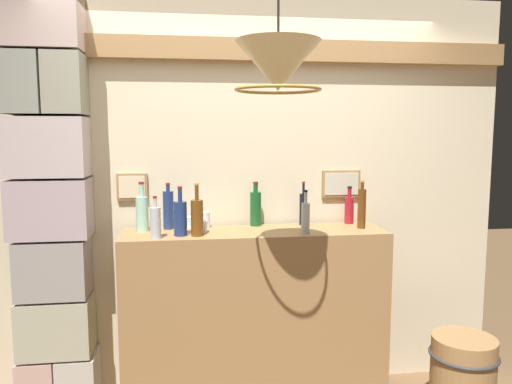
# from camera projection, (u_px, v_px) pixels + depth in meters

# --- Properties ---
(panelled_rear_partition) EXTENTS (3.48, 0.15, 2.65)m
(panelled_rear_partition) POSITION_uv_depth(u_px,v_px,m) (249.00, 188.00, 3.34)
(panelled_rear_partition) COLOR beige
(panelled_rear_partition) RESTS_ON ground
(stone_pillar) EXTENTS (0.47, 0.34, 2.58)m
(stone_pillar) POSITION_uv_depth(u_px,v_px,m) (52.00, 206.00, 3.03)
(stone_pillar) COLOR #C59D90
(stone_pillar) RESTS_ON ground
(bar_shelf_unit) EXTENTS (1.64, 0.42, 1.15)m
(bar_shelf_unit) POSITION_uv_depth(u_px,v_px,m) (255.00, 319.00, 3.15)
(bar_shelf_unit) COLOR #9E7547
(bar_shelf_unit) RESTS_ON ground
(liquor_bottle_rum) EXTENTS (0.06, 0.06, 0.25)m
(liquor_bottle_rum) POSITION_uv_depth(u_px,v_px,m) (349.00, 209.00, 3.33)
(liquor_bottle_rum) COLOR #A41B25
(liquor_bottle_rum) RESTS_ON bar_shelf_unit
(liquor_bottle_vermouth) EXTENTS (0.06, 0.06, 0.25)m
(liquor_bottle_vermouth) POSITION_uv_depth(u_px,v_px,m) (155.00, 222.00, 2.85)
(liquor_bottle_vermouth) COLOR silver
(liquor_bottle_vermouth) RESTS_ON bar_shelf_unit
(liquor_bottle_port) EXTENTS (0.08, 0.08, 0.31)m
(liquor_bottle_port) POSITION_uv_depth(u_px,v_px,m) (142.00, 212.00, 3.06)
(liquor_bottle_port) COLOR #A2DABF
(liquor_bottle_port) RESTS_ON bar_shelf_unit
(liquor_bottle_bourbon) EXTENTS (0.07, 0.07, 0.31)m
(liquor_bottle_bourbon) POSITION_uv_depth(u_px,v_px,m) (197.00, 217.00, 2.92)
(liquor_bottle_bourbon) COLOR brown
(liquor_bottle_bourbon) RESTS_ON bar_shelf_unit
(liquor_bottle_scotch) EXTENTS (0.05, 0.05, 0.29)m
(liquor_bottle_scotch) POSITION_uv_depth(u_px,v_px,m) (303.00, 208.00, 3.27)
(liquor_bottle_scotch) COLOR black
(liquor_bottle_scotch) RESTS_ON bar_shelf_unit
(liquor_bottle_mezcal) EXTENTS (0.07, 0.07, 0.29)m
(liquor_bottle_mezcal) POSITION_uv_depth(u_px,v_px,m) (256.00, 208.00, 3.24)
(liquor_bottle_mezcal) COLOR #195224
(liquor_bottle_mezcal) RESTS_ON bar_shelf_unit
(liquor_bottle_tequila) EXTENTS (0.05, 0.05, 0.27)m
(liquor_bottle_tequila) POSITION_uv_depth(u_px,v_px,m) (306.00, 217.00, 2.99)
(liquor_bottle_tequila) COLOR silver
(liquor_bottle_tequila) RESTS_ON bar_shelf_unit
(liquor_bottle_rye) EXTENTS (0.07, 0.07, 0.29)m
(liquor_bottle_rye) POSITION_uv_depth(u_px,v_px,m) (168.00, 209.00, 3.13)
(liquor_bottle_rye) COLOR navy
(liquor_bottle_rye) RESTS_ON bar_shelf_unit
(liquor_bottle_vodka) EXTENTS (0.08, 0.08, 0.30)m
(liquor_bottle_vodka) POSITION_uv_depth(u_px,v_px,m) (180.00, 218.00, 2.93)
(liquor_bottle_vodka) COLOR navy
(liquor_bottle_vodka) RESTS_ON bar_shelf_unit
(liquor_bottle_sherry) EXTENTS (0.05, 0.05, 0.31)m
(liquor_bottle_sherry) POSITION_uv_depth(u_px,v_px,m) (362.00, 208.00, 3.16)
(liquor_bottle_sherry) COLOR #5C3312
(liquor_bottle_sherry) RESTS_ON bar_shelf_unit
(glass_tumbler_rocks) EXTENTS (0.08, 0.08, 0.07)m
(glass_tumbler_rocks) POSITION_uv_depth(u_px,v_px,m) (201.00, 226.00, 3.04)
(glass_tumbler_rocks) COLOR silver
(glass_tumbler_rocks) RESTS_ON bar_shelf_unit
(glass_tumbler_highball) EXTENTS (0.06, 0.06, 0.10)m
(glass_tumbler_highball) POSITION_uv_depth(u_px,v_px,m) (205.00, 220.00, 3.18)
(glass_tumbler_highball) COLOR silver
(glass_tumbler_highball) RESTS_ON bar_shelf_unit
(glass_tumbler_shot) EXTENTS (0.07, 0.07, 0.07)m
(glass_tumbler_shot) POSITION_uv_depth(u_px,v_px,m) (188.00, 222.00, 3.18)
(glass_tumbler_shot) COLOR silver
(glass_tumbler_shot) RESTS_ON bar_shelf_unit
(pendant_lamp) EXTENTS (0.41, 0.41, 0.61)m
(pendant_lamp) POSITION_uv_depth(u_px,v_px,m) (278.00, 67.00, 2.32)
(pendant_lamp) COLOR beige
(wooden_barrel) EXTENTS (0.42, 0.42, 0.50)m
(wooden_barrel) POSITION_uv_depth(u_px,v_px,m) (462.00, 376.00, 3.06)
(wooden_barrel) COLOR #9E7547
(wooden_barrel) RESTS_ON ground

